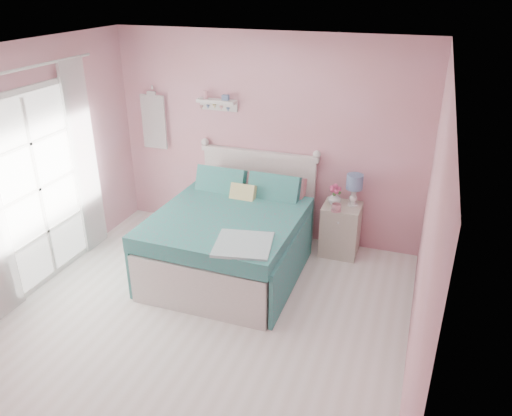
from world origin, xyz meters
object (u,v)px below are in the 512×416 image
Objects in this scene: nightstand at (340,229)px; table_lamp at (355,184)px; vase at (335,198)px; bed at (232,237)px; teacup at (336,208)px.

nightstand is 0.61m from table_lamp.
vase is at bearing -167.84° from table_lamp.
table_lamp reaches higher than nightstand.
nightstand is at bearing -154.52° from table_lamp.
nightstand is 1.65× the size of table_lamp.
vase is (-0.22, -0.05, -0.19)m from table_lamp.
table_lamp is (0.11, 0.05, 0.60)m from nightstand.
table_lamp is at bearing 34.52° from bed.
bed is at bearing -146.80° from table_lamp.
table_lamp is 2.38× the size of vase.
table_lamp is (1.24, 0.81, 0.52)m from bed.
bed reaches higher than nightstand.
nightstand is (1.13, 0.76, -0.07)m from bed.
vase reaches higher than teacup.
bed is at bearing -146.08° from nightstand.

